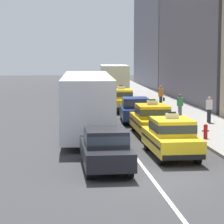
{
  "coord_description": "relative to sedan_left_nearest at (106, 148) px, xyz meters",
  "views": [
    {
      "loc": [
        -3.37,
        -18.1,
        4.52
      ],
      "look_at": [
        -0.42,
        9.38,
        1.3
      ],
      "focal_mm": 84.51,
      "sensor_mm": 36.0,
      "label": 1
    }
  ],
  "objects": [
    {
      "name": "pedestrian_far_corner",
      "position": [
        6.2,
        20.17,
        0.16
      ],
      "size": [
        0.47,
        0.24,
        1.71
      ],
      "color": "#23232D",
      "rests_on": "sidewalk_curb"
    },
    {
      "name": "pedestrian_by_storefront",
      "position": [
        7.47,
        11.59,
        0.1
      ],
      "size": [
        0.36,
        0.24,
        1.58
      ],
      "color": "#23232D",
      "rests_on": "sidewalk_curb"
    },
    {
      "name": "taxi_right_sixth",
      "position": [
        3.22,
        33.29,
        0.03
      ],
      "size": [
        2.03,
        4.64,
        1.96
      ],
      "color": "black",
      "rests_on": "ground"
    },
    {
      "name": "taxi_right_fourth",
      "position": [
        2.99,
        19.37,
        0.03
      ],
      "size": [
        2.05,
        4.65,
        1.96
      ],
      "color": "black",
      "rests_on": "ground"
    },
    {
      "name": "lane_stripe_left_right",
      "position": [
        1.5,
        18.47,
        -0.84
      ],
      "size": [
        0.14,
        80.0,
        0.01
      ],
      "primitive_type": "cube",
      "color": "silver",
      "rests_on": "ground"
    },
    {
      "name": "box_truck_right_fifth",
      "position": [
        3.27,
        26.77,
        0.93
      ],
      "size": [
        2.62,
        7.08,
        3.27
      ],
      "color": "black",
      "rests_on": "ground"
    },
    {
      "name": "ground_plane",
      "position": [
        1.5,
        -1.53,
        -0.85
      ],
      "size": [
        160.0,
        160.0,
        0.0
      ],
      "primitive_type": "plane",
      "color": "#353538"
    },
    {
      "name": "bus_left_second",
      "position": [
        -0.2,
        8.64,
        0.97
      ],
      "size": [
        3.09,
        11.32,
        3.22
      ],
      "color": "black",
      "rests_on": "ground"
    },
    {
      "name": "taxi_right_nearest",
      "position": [
        3.02,
        2.15,
        0.03
      ],
      "size": [
        1.85,
        4.57,
        1.96
      ],
      "color": "black",
      "rests_on": "ground"
    },
    {
      "name": "sedan_left_nearest",
      "position": [
        0.0,
        0.0,
        0.0
      ],
      "size": [
        1.78,
        4.31,
        1.58
      ],
      "color": "black",
      "rests_on": "ground"
    },
    {
      "name": "sedan_right_third",
      "position": [
        3.11,
        13.1,
        0.0
      ],
      "size": [
        2.05,
        4.41,
        1.58
      ],
      "color": "black",
      "rests_on": "ground"
    },
    {
      "name": "fire_hydrant",
      "position": [
        5.58,
        5.79,
        -0.3
      ],
      "size": [
        0.36,
        0.22,
        0.73
      ],
      "color": "red",
      "rests_on": "sidewalk_curb"
    },
    {
      "name": "taxi_right_second",
      "position": [
        3.24,
        7.91,
        0.03
      ],
      "size": [
        1.85,
        4.57,
        1.96
      ],
      "color": "black",
      "rests_on": "ground"
    },
    {
      "name": "taxi_left_third",
      "position": [
        0.04,
        18.05,
        0.03
      ],
      "size": [
        1.99,
        4.63,
        1.96
      ],
      "color": "black",
      "rests_on": "ground"
    },
    {
      "name": "pedestrian_near_crosswalk",
      "position": [
        5.94,
        12.79,
        0.13
      ],
      "size": [
        0.36,
        0.24,
        1.64
      ],
      "color": "slate",
      "rests_on": "sidewalk_curb"
    },
    {
      "name": "sidewalk_curb",
      "position": [
        7.1,
        13.47,
        -0.77
      ],
      "size": [
        4.0,
        90.0,
        0.15
      ],
      "primitive_type": "cube",
      "color": "gray",
      "rests_on": "ground"
    }
  ]
}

